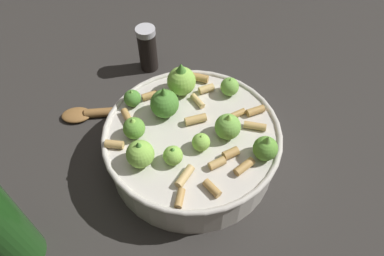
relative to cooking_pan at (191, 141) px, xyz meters
name	(u,v)px	position (x,y,z in m)	size (l,w,h in m)	color
ground_plane	(192,158)	(0.00, 0.00, -0.04)	(2.40, 2.40, 0.00)	#2D2B28
cooking_pan	(191,141)	(0.00, 0.00, 0.00)	(0.27, 0.27, 0.13)	beige
pepper_shaker	(147,49)	(-0.14, 0.19, 0.00)	(0.04, 0.04, 0.09)	black
wooden_spoon	(112,112)	(-0.16, 0.05, -0.04)	(0.20, 0.10, 0.02)	olive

